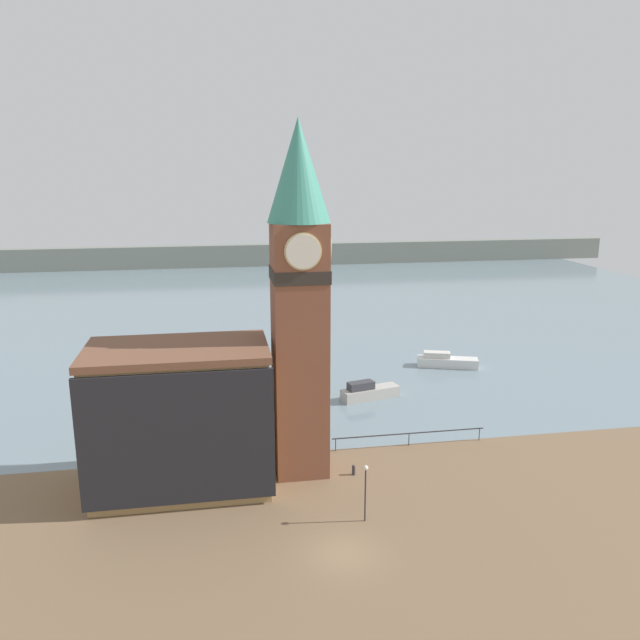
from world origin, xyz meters
The scene contains 10 objects.
ground_plane centered at (0.00, 0.00, 0.00)m, with size 160.00×160.00×0.00m, color brown.
water centered at (0.00, 73.76, 0.00)m, with size 160.00×120.00×0.00m.
far_shoreline centered at (0.00, 113.76, 2.50)m, with size 180.00×3.00×5.00m.
pier_railing centered at (8.32, 13.51, 0.97)m, with size 12.76×0.08×1.09m.
clock_tower centered at (-0.94, 10.91, 13.45)m, with size 4.33×4.33×25.27m.
pier_building centered at (-9.49, 9.85, 5.14)m, with size 12.41×7.44×10.24m.
boat_near centered at (7.70, 24.47, 0.71)m, with size 6.07×2.98×1.85m.
boat_far centered at (18.85, 32.89, 0.67)m, with size 6.96×3.73×1.72m.
mooring_bollard_near centered at (2.78, 9.38, 0.42)m, with size 0.26×0.26×0.78m.
lamp_post centered at (2.11, 3.20, 2.70)m, with size 0.32×0.32×3.86m.
Camera 1 is at (-6.78, -31.53, 21.86)m, focal length 35.00 mm.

